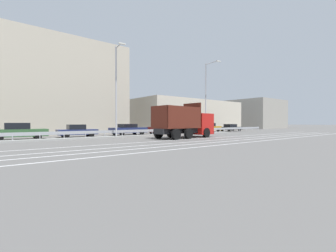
{
  "coord_description": "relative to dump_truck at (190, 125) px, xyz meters",
  "views": [
    {
      "loc": [
        -14.83,
        -19.58,
        1.66
      ],
      "look_at": [
        0.9,
        0.41,
        1.24
      ],
      "focal_mm": 24.0,
      "sensor_mm": 36.0,
      "label": 1
    }
  ],
  "objects": [
    {
      "name": "dump_truck",
      "position": [
        0.0,
        0.0,
        0.0
      ],
      "size": [
        7.58,
        3.38,
        3.76
      ],
      "rotation": [
        0.0,
        0.0,
        -1.47
      ],
      "color": "red",
      "rests_on": "ground_plane"
    },
    {
      "name": "background_building_2",
      "position": [
        41.13,
        16.63,
        2.51
      ],
      "size": [
        13.28,
        12.02,
        7.75
      ],
      "primitive_type": "cube",
      "color": "gray",
      "rests_on": "ground_plane"
    },
    {
      "name": "median_road_sign",
      "position": [
        1.14,
        4.56,
        -0.19
      ],
      "size": [
        0.77,
        0.16,
        2.19
      ],
      "color": "white",
      "rests_on": "ground_plane"
    },
    {
      "name": "parked_car_3",
      "position": [
        -3.1,
        8.34,
        -0.62
      ],
      "size": [
        5.01,
        2.21,
        1.45
      ],
      "rotation": [
        0.0,
        0.0,
        -1.49
      ],
      "color": "navy",
      "rests_on": "ground_plane"
    },
    {
      "name": "ground_plane",
      "position": [
        -2.25,
        1.81,
        -1.36
      ],
      "size": [
        320.0,
        320.0,
        0.0
      ],
      "primitive_type": "plane",
      "color": "#605E5B"
    },
    {
      "name": "parked_car_5",
      "position": [
        7.13,
        8.45,
        -0.57
      ],
      "size": [
        3.91,
        2.05,
        1.59
      ],
      "rotation": [
        0.0,
        0.0,
        1.51
      ],
      "color": "navy",
      "rests_on": "ground_plane"
    },
    {
      "name": "parked_car_4",
      "position": [
        2.02,
        7.95,
        -0.59
      ],
      "size": [
        3.9,
        1.83,
        1.55
      ],
      "rotation": [
        0.0,
        0.0,
        1.59
      ],
      "color": "maroon",
      "rests_on": "ground_plane"
    },
    {
      "name": "lane_strip_2",
      "position": [
        -1.01,
        -5.63,
        -1.36
      ],
      "size": [
        52.29,
        0.16,
        0.01
      ],
      "primitive_type": "cube",
      "color": "silver",
      "rests_on": "ground_plane"
    },
    {
      "name": "street_lamp_2",
      "position": [
        7.36,
        4.26,
        4.28
      ],
      "size": [
        0.71,
        2.63,
        10.2
      ],
      "color": "#ADADB2",
      "rests_on": "ground_plane"
    },
    {
      "name": "parked_car_6",
      "position": [
        12.63,
        8.42,
        -0.6
      ],
      "size": [
        4.38,
        2.06,
        1.54
      ],
      "rotation": [
        0.0,
        0.0,
        -1.62
      ],
      "color": "#B27A14",
      "rests_on": "ground_plane"
    },
    {
      "name": "lane_strip_1",
      "position": [
        -1.01,
        -4.11,
        -1.36
      ],
      "size": [
        52.29,
        0.16,
        0.01
      ],
      "primitive_type": "cube",
      "color": "silver",
      "rests_on": "ground_plane"
    },
    {
      "name": "median_guardrail",
      "position": [
        -2.25,
        5.62,
        -0.79
      ],
      "size": [
        52.29,
        0.09,
        0.78
      ],
      "color": "#9EA0A5",
      "rests_on": "ground_plane"
    },
    {
      "name": "background_building_0",
      "position": [
        -10.45,
        17.95,
        5.19
      ],
      "size": [
        20.19,
        9.81,
        13.1
      ],
      "primitive_type": "cube",
      "color": "#B7AD99",
      "rests_on": "ground_plane"
    },
    {
      "name": "lane_strip_3",
      "position": [
        -1.01,
        -7.28,
        -1.36
      ],
      "size": [
        52.29,
        0.16,
        0.01
      ],
      "primitive_type": "cube",
      "color": "silver",
      "rests_on": "ground_plane"
    },
    {
      "name": "parked_car_2",
      "position": [
        -9.61,
        8.1,
        -0.65
      ],
      "size": [
        4.24,
        1.98,
        1.42
      ],
      "rotation": [
        0.0,
        0.0,
        -1.62
      ],
      "color": "navy",
      "rests_on": "ground_plane"
    },
    {
      "name": "parked_car_7",
      "position": [
        18.03,
        7.9,
        -0.69
      ],
      "size": [
        4.79,
        2.08,
        1.33
      ],
      "rotation": [
        0.0,
        0.0,
        -1.64
      ],
      "color": "black",
      "rests_on": "ground_plane"
    },
    {
      "name": "lane_strip_0",
      "position": [
        -1.01,
        -1.9,
        -1.36
      ],
      "size": [
        52.29,
        0.16,
        0.01
      ],
      "primitive_type": "cube",
      "color": "silver",
      "rests_on": "ground_plane"
    },
    {
      "name": "background_building_1",
      "position": [
        15.56,
        18.98,
        1.69
      ],
      "size": [
        23.26,
        14.42,
        6.11
      ],
      "primitive_type": "cube",
      "color": "beige",
      "rests_on": "ground_plane"
    },
    {
      "name": "parked_car_1",
      "position": [
        -15.08,
        7.74,
        -0.57
      ],
      "size": [
        4.81,
        2.05,
        1.61
      ],
      "rotation": [
        0.0,
        0.0,
        -1.59
      ],
      "color": "#335B33",
      "rests_on": "ground_plane"
    },
    {
      "name": "median_island",
      "position": [
        -2.25,
        4.56,
        -1.27
      ],
      "size": [
        28.76,
        1.1,
        0.18
      ],
      "primitive_type": "cube",
      "color": "gray",
      "rests_on": "ground_plane"
    },
    {
      "name": "street_lamp_1",
      "position": [
        -6.58,
        4.46,
        3.99
      ],
      "size": [
        0.72,
        1.97,
        9.78
      ],
      "color": "#ADADB2",
      "rests_on": "ground_plane"
    }
  ]
}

